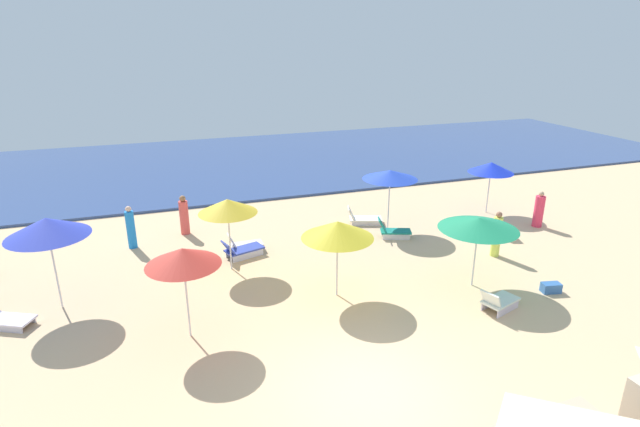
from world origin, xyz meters
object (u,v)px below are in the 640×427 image
(lounge_chair_4_1, at_px, (242,250))
(umbrella_7, at_px, (338,230))
(umbrella_4, at_px, (228,206))
(umbrella_5, at_px, (491,168))
(lounge_chair_6_0, at_px, (4,318))
(beachgoer_3, at_px, (184,216))
(umbrella_0, at_px, (183,257))
(lounge_chair_3_0, at_px, (499,301))
(umbrella_6, at_px, (47,227))
(lounge_chair_4_0, at_px, (244,245))
(cooler_box_0, at_px, (551,288))
(beachgoer_1, at_px, (539,211))
(lounge_chair_2_0, at_px, (393,231))
(beachgoer_0, at_px, (131,228))
(cooler_box_1, at_px, (509,234))
(umbrella_3, at_px, (479,223))
(beachgoer_2, at_px, (497,235))
(lounge_chair_2_1, at_px, (363,218))
(umbrella_2, at_px, (390,175))

(lounge_chair_4_1, distance_m, umbrella_7, 4.75)
(umbrella_4, relative_size, umbrella_5, 1.08)
(umbrella_4, xyz_separation_m, lounge_chair_6_0, (-6.51, -1.56, -2.03))
(umbrella_7, bearing_deg, beachgoer_3, 120.71)
(umbrella_0, height_order, lounge_chair_3_0, umbrella_0)
(umbrella_6, xyz_separation_m, beachgoer_3, (3.94, 4.77, -1.79))
(lounge_chair_4_0, xyz_separation_m, cooler_box_0, (8.45, -6.21, -0.11))
(lounge_chair_6_0, bearing_deg, beachgoer_1, -59.00)
(umbrella_4, distance_m, lounge_chair_4_0, 2.50)
(lounge_chair_2_0, relative_size, beachgoer_0, 0.87)
(lounge_chair_2_0, xyz_separation_m, lounge_chair_4_0, (-5.81, 0.60, -0.02))
(cooler_box_1, bearing_deg, lounge_chair_4_0, -84.54)
(beachgoer_0, bearing_deg, umbrella_5, -0.70)
(umbrella_3, xyz_separation_m, umbrella_4, (-7.10, 3.70, 0.16))
(lounge_chair_3_0, distance_m, umbrella_4, 8.90)
(lounge_chair_6_0, distance_m, beachgoer_3, 7.56)
(umbrella_4, relative_size, lounge_chair_4_0, 1.97)
(umbrella_4, height_order, lounge_chair_4_1, umbrella_4)
(lounge_chair_4_0, xyz_separation_m, umbrella_6, (-5.85, -2.26, 2.27))
(lounge_chair_3_0, relative_size, beachgoer_2, 0.80)
(lounge_chair_2_0, xyz_separation_m, lounge_chair_3_0, (0.39, -5.98, -0.00))
(lounge_chair_3_0, bearing_deg, beachgoer_2, -54.31)
(beachgoer_2, relative_size, beachgoer_3, 1.05)
(lounge_chair_2_1, bearing_deg, beachgoer_0, 105.55)
(umbrella_2, distance_m, beachgoer_2, 4.67)
(umbrella_4, distance_m, beachgoer_2, 9.57)
(lounge_chair_4_0, distance_m, umbrella_5, 11.35)
(umbrella_0, bearing_deg, lounge_chair_4_0, 64.32)
(umbrella_6, height_order, beachgoer_0, umbrella_6)
(umbrella_2, xyz_separation_m, beachgoer_0, (-9.93, 1.43, -1.56))
(lounge_chair_4_0, distance_m, beachgoer_0, 4.30)
(umbrella_3, height_order, cooler_box_1, umbrella_3)
(lounge_chair_4_0, xyz_separation_m, beachgoer_1, (12.10, -1.44, 0.43))
(lounge_chair_3_0, xyz_separation_m, lounge_chair_4_0, (-6.20, 6.58, -0.02))
(lounge_chair_2_0, bearing_deg, cooler_box_1, -90.18)
(lounge_chair_4_1, bearing_deg, umbrella_4, 130.98)
(umbrella_2, height_order, lounge_chair_4_1, umbrella_2)
(beachgoer_0, bearing_deg, lounge_chair_6_0, -122.73)
(lounge_chair_4_0, distance_m, cooler_box_1, 10.31)
(umbrella_2, xyz_separation_m, beachgoer_1, (6.07, -1.72, -1.63))
(lounge_chair_2_0, distance_m, beachgoer_1, 6.35)
(lounge_chair_4_1, relative_size, beachgoer_1, 1.03)
(umbrella_0, relative_size, umbrella_6, 0.91)
(beachgoer_0, xyz_separation_m, beachgoer_3, (2.00, 0.79, -0.02))
(lounge_chair_2_1, relative_size, umbrella_6, 0.56)
(lounge_chair_2_1, distance_m, cooler_box_0, 8.06)
(umbrella_5, bearing_deg, umbrella_2, -175.01)
(umbrella_0, xyz_separation_m, lounge_chair_2_0, (8.22, 4.42, -2.03))
(lounge_chair_4_0, bearing_deg, umbrella_6, 110.08)
(beachgoer_1, bearing_deg, umbrella_0, 92.33)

